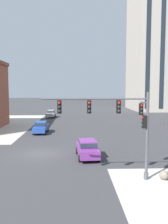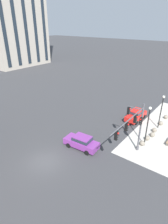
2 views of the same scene
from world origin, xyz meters
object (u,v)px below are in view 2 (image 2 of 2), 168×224
Objects in this scene: bollard_sphere_curb_d at (154,130)px; car_cross_eastbound at (136,115)px; bollard_sphere_curb_b at (147,138)px; traffic_signal_main at (134,125)px; bollard_sphere_curb_a at (142,143)px; bollard_sphere_curb_e at (161,123)px; bollard_sphere_curb_f at (166,117)px; bollard_sphere_curb_c at (152,135)px; street_lamp_corner_near at (148,122)px; street_lamp_mid_sidewalk at (162,108)px; car_cross_westbound at (82,142)px.

car_cross_eastbound is (1.95, 3.70, 0.59)m from bollard_sphere_curb_d.
bollard_sphere_curb_b is 0.15× the size of car_cross_eastbound.
car_cross_eastbound is (9.11, 3.32, -3.31)m from traffic_signal_main.
bollard_sphere_curb_a and bollard_sphere_curb_e have the same top height.
bollard_sphere_curb_a is 4.20m from bollard_sphere_curb_d.
bollard_sphere_curb_e is 1.00× the size of bollard_sphere_curb_f.
bollard_sphere_curb_b is at bearing -4.24° from traffic_signal_main.
bollard_sphere_curb_c is 1.00× the size of bollard_sphere_curb_e.
street_lamp_mid_sidewalk is (5.51, 0.07, -0.14)m from street_lamp_corner_near.
street_lamp_corner_near is at bearing -147.22° from car_cross_eastbound.
bollard_sphere_curb_d is 0.15× the size of car_cross_eastbound.
bollard_sphere_curb_a is 6.47m from street_lamp_mid_sidewalk.
bollard_sphere_curb_b is at bearing -141.46° from car_cross_eastbound.
bollard_sphere_curb_e is at bearing -1.87° from bollard_sphere_curb_d.
car_cross_westbound is at bearing 151.58° from street_lamp_mid_sidewalk.
car_cross_westbound is at bearing 147.75° from bollard_sphere_curb_d.
bollard_sphere_curb_a is at bearing 177.90° from bollard_sphere_curb_b.
traffic_signal_main is at bearing 177.41° from street_lamp_mid_sidewalk.
bollard_sphere_curb_d is 5.29m from bollard_sphere_curb_f.
bollard_sphere_curb_b is 1.28m from bollard_sphere_curb_c.
traffic_signal_main is at bearing 177.27° from bollard_sphere_curb_e.
bollard_sphere_curb_a and bollard_sphere_curb_c have the same top height.
bollard_sphere_curb_b and bollard_sphere_curb_d have the same top height.
bollard_sphere_curb_f is 0.12× the size of street_lamp_corner_near.
bollard_sphere_curb_e is 0.15× the size of car_cross_eastbound.
street_lamp_corner_near is 1.05× the size of street_lamp_mid_sidewalk.
street_lamp_corner_near is at bearing 177.17° from bollard_sphere_curb_c.
bollard_sphere_curb_a is 2.83m from bollard_sphere_curb_c.
bollard_sphere_curb_c is 10.07m from car_cross_westbound.
bollard_sphere_curb_d is (4.20, -0.10, 0.00)m from bollard_sphere_curb_a.
bollard_sphere_curb_e is 0.13× the size of street_lamp_mid_sidewalk.
bollard_sphere_curb_f is (9.49, -0.19, 0.00)m from bollard_sphere_curb_a.
car_cross_eastbound is at bearing 62.28° from bollard_sphere_curb_d.
traffic_signal_main is 8.17m from bollard_sphere_curb_d.
bollard_sphere_curb_e is 3.09m from street_lamp_mid_sidewalk.
bollard_sphere_curb_b and bollard_sphere_curb_e have the same top height.
bollard_sphere_curb_c is at bearing -6.30° from bollard_sphere_curb_a.
traffic_signal_main is 11.44× the size of bollard_sphere_curb_c.
car_cross_eastbound reaches higher than bollard_sphere_curb_b.
car_cross_eastbound is (0.36, 3.72, -2.31)m from street_lamp_mid_sidewalk.
bollard_sphere_curb_e is (4.02, 0.12, 0.00)m from bollard_sphere_curb_c.
bollard_sphere_curb_f is at bearing 1.04° from bollard_sphere_curb_c.
traffic_signal_main is 10.55m from bollard_sphere_curb_e.
street_lamp_corner_near is (0.27, -0.18, 3.04)m from bollard_sphere_curb_a.
bollard_sphere_curb_f is 4.71m from street_lamp_mid_sidewalk.
traffic_signal_main is at bearing 176.95° from bollard_sphere_curb_d.
bollard_sphere_curb_d is 3.31m from street_lamp_mid_sidewalk.
bollard_sphere_curb_f is (12.46, -0.47, -3.90)m from traffic_signal_main.
bollard_sphere_curb_b is at bearing 178.57° from bollard_sphere_curb_e.
car_cross_eastbound is at bearing 100.19° from bollard_sphere_curb_e.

